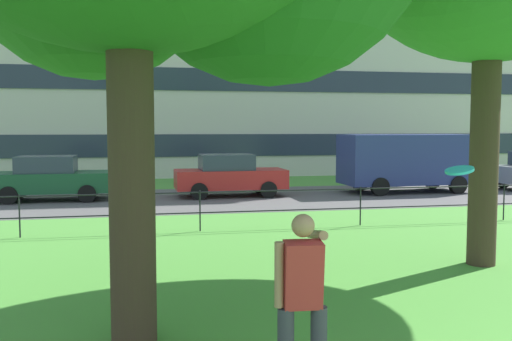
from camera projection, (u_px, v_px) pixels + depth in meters
name	position (u px, v px, depth m)	size (l,w,h in m)	color
street_strip	(241.00, 198.00, 20.12)	(80.00, 6.89, 0.01)	#565454
park_fence	(283.00, 202.00, 14.15)	(29.02, 0.04, 1.00)	black
person_thrower	(302.00, 297.00, 5.35)	(0.56, 0.76, 1.73)	#383842
frisbee	(459.00, 170.00, 5.41)	(0.36, 0.36, 0.09)	#2DB2C6
car_dark_green_far_left	(51.00, 178.00, 19.46)	(4.00, 1.82, 1.54)	#194C2D
car_red_left	(229.00, 175.00, 20.65)	(4.03, 1.87, 1.54)	red
panel_van_right	(406.00, 160.00, 21.94)	(5.04, 2.19, 2.24)	navy
apartment_building_background	(256.00, 2.00, 33.63)	(33.48, 11.45, 19.87)	beige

